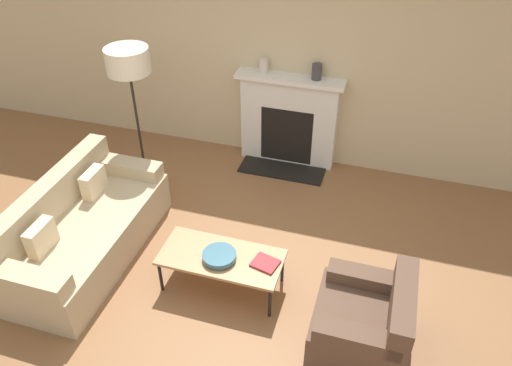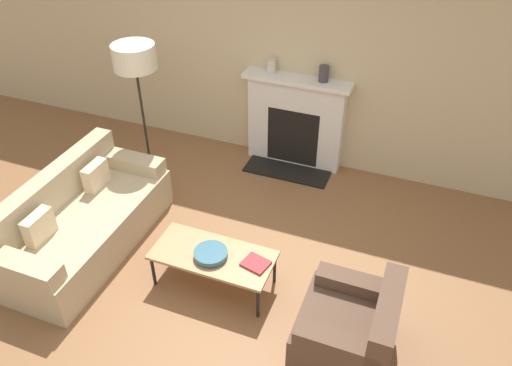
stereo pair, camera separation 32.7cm
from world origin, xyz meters
The scene contains 11 objects.
ground_plane centered at (0.00, 0.00, 0.00)m, with size 18.00×18.00×0.00m, color brown.
wall_back centered at (0.00, 2.44, 1.45)m, with size 18.00×0.06×2.90m.
fireplace centered at (0.08, 2.30, 0.58)m, with size 1.33×0.59×1.20m.
couch centered at (-1.50, -0.02, 0.31)m, with size 0.91×1.98×0.82m.
armchair_near centered at (1.40, -0.32, 0.29)m, with size 0.77×0.82×0.74m.
coffee_table centered at (0.02, -0.03, 0.36)m, with size 1.16×0.53×0.39m.
bowl centered at (0.01, -0.07, 0.43)m, with size 0.32×0.32×0.07m.
book centered at (0.44, -0.01, 0.41)m, with size 0.27×0.25×0.02m.
floor_lamp centered at (-1.47, 1.29, 1.53)m, with size 0.47×0.47×1.75m.
mantel_vase_left centered at (-0.26, 2.31, 1.28)m, with size 0.11×0.11×0.17m.
mantel_vase_center_left centered at (0.39, 2.31, 1.29)m, with size 0.12×0.12×0.19m.
Camera 1 is at (1.30, -3.13, 3.71)m, focal length 35.00 mm.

